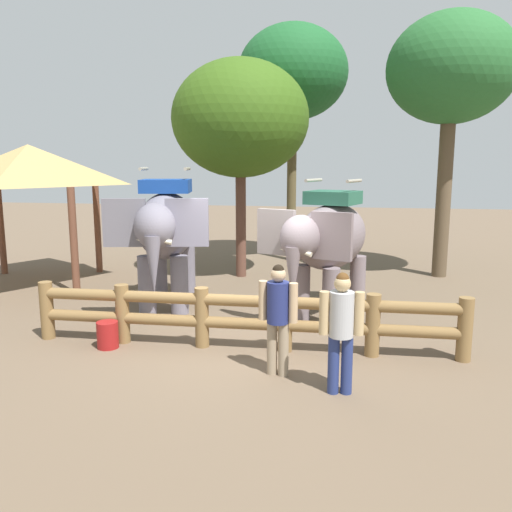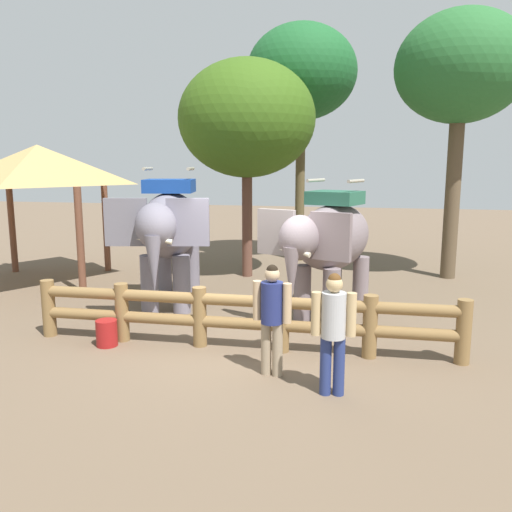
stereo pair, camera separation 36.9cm
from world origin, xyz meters
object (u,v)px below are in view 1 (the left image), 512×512
(feed_bucket, at_px, (108,335))
(log_fence, at_px, (243,315))
(tree_back_center, at_px, (240,119))
(tree_far_left, at_px, (293,74))
(tourist_woman_in_black, at_px, (278,312))
(tree_far_right, at_px, (451,71))
(elephant_center, at_px, (328,241))
(elephant_near_left, at_px, (166,229))
(tourist_man_in_blue, at_px, (341,324))
(thatched_shelter, at_px, (29,166))

(feed_bucket, bearing_deg, log_fence, 8.93)
(tree_back_center, bearing_deg, tree_far_left, 68.60)
(tree_far_left, bearing_deg, tourist_woman_in_black, -84.87)
(tree_back_center, height_order, tree_far_right, tree_far_right)
(log_fence, height_order, elephant_center, elephant_center)
(elephant_near_left, relative_size, tree_back_center, 0.62)
(elephant_center, bearing_deg, tree_far_left, 102.87)
(tourist_man_in_blue, bearing_deg, elephant_center, 95.29)
(tree_back_center, bearing_deg, tree_far_right, 10.07)
(log_fence, distance_m, tree_far_left, 10.08)
(tourist_woman_in_black, relative_size, tourist_man_in_blue, 0.99)
(elephant_near_left, bearing_deg, feed_bucket, -92.15)
(log_fence, height_order, tourist_woman_in_black, tourist_woman_in_black)
(tree_far_right, bearing_deg, thatched_shelter, -165.40)
(tourist_man_in_blue, relative_size, tree_far_right, 0.24)
(elephant_near_left, xyz_separation_m, tree_back_center, (0.98, 3.36, 2.59))
(tree_far_left, bearing_deg, tourist_man_in_blue, -79.90)
(elephant_center, relative_size, tourist_woman_in_black, 1.99)
(tourist_woman_in_black, bearing_deg, tourist_man_in_blue, -27.88)
(tourist_woman_in_black, xyz_separation_m, tourist_man_in_blue, (0.93, -0.49, 0.01))
(elephant_near_left, height_order, tourist_woman_in_black, elephant_near_left)
(elephant_center, xyz_separation_m, tourist_woman_in_black, (-0.59, -3.24, -0.61))
(tourist_woman_in_black, bearing_deg, tree_far_right, 65.34)
(elephant_near_left, distance_m, thatched_shelter, 4.67)
(log_fence, height_order, tourist_man_in_blue, tourist_man_in_blue)
(elephant_center, bearing_deg, feed_bucket, -144.44)
(log_fence, relative_size, elephant_center, 2.21)
(tree_back_center, distance_m, tree_far_right, 5.74)
(tree_back_center, relative_size, tree_far_right, 0.83)
(feed_bucket, bearing_deg, elephant_center, 35.56)
(elephant_center, distance_m, tree_far_right, 6.70)
(tree_far_left, relative_size, tree_back_center, 1.25)
(log_fence, relative_size, thatched_shelter, 1.67)
(thatched_shelter, bearing_deg, tree_far_left, 36.31)
(log_fence, xyz_separation_m, tree_far_left, (-0.13, 8.58, 5.30))
(elephant_near_left, distance_m, elephant_center, 3.54)
(elephant_center, distance_m, feed_bucket, 4.67)
(log_fence, distance_m, elephant_center, 2.78)
(tourist_woman_in_black, xyz_separation_m, tree_far_right, (3.56, 7.75, 4.58))
(tree_far_left, xyz_separation_m, tree_back_center, (-1.10, -2.81, -1.59))
(log_fence, relative_size, tourist_man_in_blue, 4.36)
(log_fence, xyz_separation_m, feed_bucket, (-2.31, -0.36, -0.37))
(tree_back_center, xyz_separation_m, feed_bucket, (-1.09, -6.13, -4.09))
(elephant_center, height_order, feed_bucket, elephant_center)
(elephant_center, bearing_deg, elephant_near_left, 177.18)
(elephant_near_left, xyz_separation_m, tourist_woman_in_black, (2.94, -3.41, -0.74))
(elephant_center, relative_size, tree_far_left, 0.46)
(tourist_man_in_blue, height_order, tree_far_left, tree_far_left)
(tourist_woman_in_black, xyz_separation_m, feed_bucket, (-3.05, 0.64, -0.75))
(tourist_man_in_blue, distance_m, tree_back_center, 8.50)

